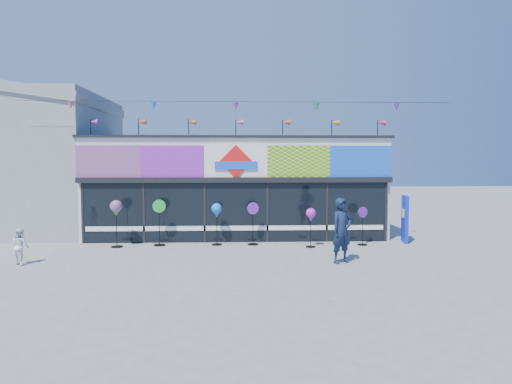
{
  "coord_description": "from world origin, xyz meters",
  "views": [
    {
      "loc": [
        0.09,
        -13.96,
        3.15
      ],
      "look_at": [
        0.71,
        2.0,
        2.03
      ],
      "focal_mm": 32.0,
      "sensor_mm": 36.0,
      "label": 1
    }
  ],
  "objects": [
    {
      "name": "adult_man",
      "position": [
        3.25,
        -0.26,
        1.0
      ],
      "size": [
        0.87,
        0.77,
        2.0
      ],
      "primitive_type": "imported",
      "rotation": [
        0.0,
        0.0,
        0.51
      ],
      "color": "#111E37",
      "rests_on": "ground"
    },
    {
      "name": "spinner_2",
      "position": [
        -0.72,
        2.87,
        1.25
      ],
      "size": [
        0.4,
        0.4,
        1.56
      ],
      "color": "black",
      "rests_on": "ground"
    },
    {
      "name": "spinner_1",
      "position": [
        -2.83,
        2.84,
        0.9
      ],
      "size": [
        0.48,
        0.43,
        1.7
      ],
      "color": "black",
      "rests_on": "ground"
    },
    {
      "name": "child",
      "position": [
        -6.5,
        -0.06,
        0.56
      ],
      "size": [
        0.62,
        0.57,
        1.11
      ],
      "primitive_type": "imported",
      "rotation": [
        0.0,
        0.0,
        2.5
      ],
      "color": "white",
      "rests_on": "ground"
    },
    {
      "name": "ground",
      "position": [
        0.0,
        0.0,
        0.0
      ],
      "size": [
        80.0,
        80.0,
        0.0
      ],
      "primitive_type": "plane",
      "color": "slate",
      "rests_on": "ground"
    },
    {
      "name": "blue_sign",
      "position": [
        6.47,
        3.17,
        0.9
      ],
      "size": [
        0.3,
        0.91,
        1.79
      ],
      "rotation": [
        0.0,
        0.0,
        -0.19
      ],
      "color": "#0D26C9",
      "rests_on": "ground"
    },
    {
      "name": "kite_shop",
      "position": [
        0.0,
        5.94,
        2.05
      ],
      "size": [
        16.0,
        5.7,
        5.31
      ],
      "color": "white",
      "rests_on": "ground"
    },
    {
      "name": "spinner_5",
      "position": [
        4.7,
        2.63,
        0.75
      ],
      "size": [
        0.38,
        0.36,
        1.42
      ],
      "color": "black",
      "rests_on": "ground"
    },
    {
      "name": "spinner_0",
      "position": [
        -4.32,
        2.57,
        1.37
      ],
      "size": [
        0.43,
        0.43,
        1.71
      ],
      "color": "black",
      "rests_on": "ground"
    },
    {
      "name": "spinner_3",
      "position": [
        0.63,
        2.86,
        0.84
      ],
      "size": [
        0.42,
        0.4,
        1.59
      ],
      "color": "black",
      "rests_on": "ground"
    },
    {
      "name": "spinner_4",
      "position": [
        2.71,
        2.3,
        1.14
      ],
      "size": [
        0.36,
        0.36,
        1.42
      ],
      "color": "black",
      "rests_on": "ground"
    },
    {
      "name": "neighbour_building",
      "position": [
        -10.0,
        7.0,
        3.2
      ],
      "size": [
        8.18,
        7.2,
        6.87
      ],
      "color": "gray",
      "rests_on": "ground"
    }
  ]
}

